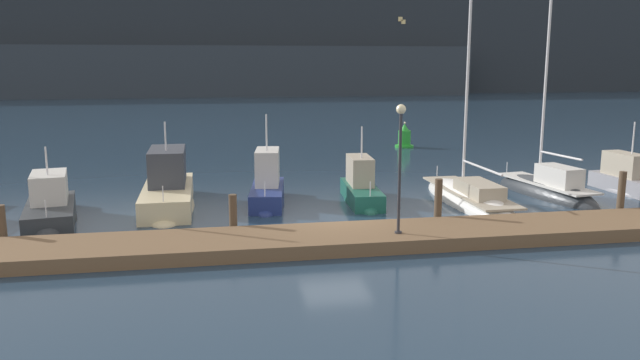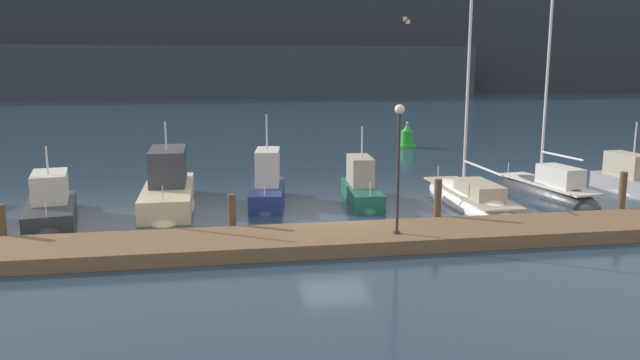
{
  "view_description": "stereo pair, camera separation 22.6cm",
  "coord_description": "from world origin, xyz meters",
  "px_view_note": "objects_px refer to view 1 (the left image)",
  "views": [
    {
      "loc": [
        -4.51,
        -21.77,
        6.03
      ],
      "look_at": [
        0.0,
        3.24,
        1.2
      ],
      "focal_mm": 35.0,
      "sensor_mm": 36.0,
      "label": 1
    },
    {
      "loc": [
        -4.29,
        -21.81,
        6.03
      ],
      "look_at": [
        0.0,
        3.24,
        1.2
      ],
      "focal_mm": 35.0,
      "sensor_mm": 36.0,
      "label": 2
    }
  ],
  "objects_px": {
    "motorboat_berth_3": "(51,213)",
    "sailboat_berth_8": "(547,193)",
    "motorboat_berth_4": "(168,195)",
    "dock_lamppost": "(400,149)",
    "channel_buoy": "(404,138)",
    "motorboat_berth_5": "(267,193)",
    "sailboat_berth_7": "(469,201)",
    "motorboat_berth_6": "(361,194)",
    "motorboat_berth_9": "(629,186)"
  },
  "relations": [
    {
      "from": "motorboat_berth_3",
      "to": "motorboat_berth_5",
      "type": "xyz_separation_m",
      "value": [
        8.56,
        1.37,
        0.2
      ]
    },
    {
      "from": "motorboat_berth_4",
      "to": "motorboat_berth_9",
      "type": "bearing_deg",
      "value": -2.77
    },
    {
      "from": "motorboat_berth_4",
      "to": "channel_buoy",
      "type": "bearing_deg",
      "value": 45.89
    },
    {
      "from": "sailboat_berth_7",
      "to": "motorboat_berth_5",
      "type": "bearing_deg",
      "value": 169.53
    },
    {
      "from": "motorboat_berth_6",
      "to": "sailboat_berth_7",
      "type": "height_order",
      "value": "sailboat_berth_7"
    },
    {
      "from": "motorboat_berth_3",
      "to": "motorboat_berth_6",
      "type": "height_order",
      "value": "motorboat_berth_6"
    },
    {
      "from": "motorboat_berth_6",
      "to": "channel_buoy",
      "type": "height_order",
      "value": "motorboat_berth_6"
    },
    {
      "from": "sailboat_berth_8",
      "to": "sailboat_berth_7",
      "type": "bearing_deg",
      "value": -168.68
    },
    {
      "from": "motorboat_berth_5",
      "to": "motorboat_berth_9",
      "type": "xyz_separation_m",
      "value": [
        16.81,
        -0.87,
        -0.12
      ]
    },
    {
      "from": "motorboat_berth_9",
      "to": "sailboat_berth_7",
      "type": "bearing_deg",
      "value": -175.01
    },
    {
      "from": "channel_buoy",
      "to": "dock_lamppost",
      "type": "xyz_separation_m",
      "value": [
        -7.72,
        -23.38,
        2.61
      ]
    },
    {
      "from": "sailboat_berth_7",
      "to": "dock_lamppost",
      "type": "bearing_deg",
      "value": -131.45
    },
    {
      "from": "motorboat_berth_4",
      "to": "sailboat_berth_8",
      "type": "distance_m",
      "value": 16.94
    },
    {
      "from": "motorboat_berth_5",
      "to": "motorboat_berth_6",
      "type": "bearing_deg",
      "value": -6.31
    },
    {
      "from": "motorboat_berth_5",
      "to": "channel_buoy",
      "type": "bearing_deg",
      "value": 54.95
    },
    {
      "from": "motorboat_berth_3",
      "to": "channel_buoy",
      "type": "distance_m",
      "value": 26.57
    },
    {
      "from": "motorboat_berth_3",
      "to": "sailboat_berth_7",
      "type": "relative_size",
      "value": 0.46
    },
    {
      "from": "sailboat_berth_7",
      "to": "motorboat_berth_9",
      "type": "xyz_separation_m",
      "value": [
        8.23,
        0.72,
        0.25
      ]
    },
    {
      "from": "motorboat_berth_5",
      "to": "dock_lamppost",
      "type": "relative_size",
      "value": 1.18
    },
    {
      "from": "sailboat_berth_7",
      "to": "sailboat_berth_8",
      "type": "relative_size",
      "value": 1.27
    },
    {
      "from": "motorboat_berth_3",
      "to": "motorboat_berth_4",
      "type": "xyz_separation_m",
      "value": [
        4.36,
        1.52,
        0.23
      ]
    },
    {
      "from": "motorboat_berth_3",
      "to": "channel_buoy",
      "type": "relative_size",
      "value": 3.06
    },
    {
      "from": "motorboat_berth_3",
      "to": "dock_lamppost",
      "type": "relative_size",
      "value": 1.32
    },
    {
      "from": "motorboat_berth_6",
      "to": "sailboat_berth_8",
      "type": "distance_m",
      "value": 8.67
    },
    {
      "from": "motorboat_berth_3",
      "to": "channel_buoy",
      "type": "height_order",
      "value": "motorboat_berth_3"
    },
    {
      "from": "motorboat_berth_3",
      "to": "sailboat_berth_8",
      "type": "xyz_separation_m",
      "value": [
        21.27,
        0.61,
        -0.12
      ]
    },
    {
      "from": "motorboat_berth_5",
      "to": "channel_buoy",
      "type": "relative_size",
      "value": 2.75
    },
    {
      "from": "sailboat_berth_8",
      "to": "motorboat_berth_3",
      "type": "bearing_deg",
      "value": -178.35
    },
    {
      "from": "sailboat_berth_7",
      "to": "motorboat_berth_9",
      "type": "bearing_deg",
      "value": 4.99
    },
    {
      "from": "motorboat_berth_6",
      "to": "channel_buoy",
      "type": "bearing_deg",
      "value": 66.3
    },
    {
      "from": "motorboat_berth_3",
      "to": "dock_lamppost",
      "type": "xyz_separation_m",
      "value": [
        12.21,
        -5.8,
        3.01
      ]
    },
    {
      "from": "motorboat_berth_5",
      "to": "sailboat_berth_7",
      "type": "relative_size",
      "value": 0.42
    },
    {
      "from": "dock_lamppost",
      "to": "sailboat_berth_8",
      "type": "bearing_deg",
      "value": 35.27
    },
    {
      "from": "motorboat_berth_9",
      "to": "motorboat_berth_4",
      "type": "bearing_deg",
      "value": 177.23
    },
    {
      "from": "motorboat_berth_3",
      "to": "sailboat_berth_7",
      "type": "height_order",
      "value": "sailboat_berth_7"
    },
    {
      "from": "sailboat_berth_7",
      "to": "sailboat_berth_8",
      "type": "bearing_deg",
      "value": 11.32
    },
    {
      "from": "motorboat_berth_9",
      "to": "channel_buoy",
      "type": "relative_size",
      "value": 2.7
    },
    {
      "from": "motorboat_berth_4",
      "to": "channel_buoy",
      "type": "height_order",
      "value": "motorboat_berth_4"
    },
    {
      "from": "channel_buoy",
      "to": "dock_lamppost",
      "type": "bearing_deg",
      "value": -108.27
    },
    {
      "from": "motorboat_berth_3",
      "to": "sailboat_berth_8",
      "type": "distance_m",
      "value": 21.28
    },
    {
      "from": "motorboat_berth_4",
      "to": "dock_lamppost",
      "type": "xyz_separation_m",
      "value": [
        7.84,
        -7.32,
        2.78
      ]
    },
    {
      "from": "dock_lamppost",
      "to": "channel_buoy",
      "type": "bearing_deg",
      "value": 71.73
    },
    {
      "from": "motorboat_berth_3",
      "to": "motorboat_berth_5",
      "type": "relative_size",
      "value": 1.12
    },
    {
      "from": "sailboat_berth_8",
      "to": "motorboat_berth_9",
      "type": "xyz_separation_m",
      "value": [
        4.09,
        -0.11,
        0.21
      ]
    },
    {
      "from": "motorboat_berth_3",
      "to": "sailboat_berth_8",
      "type": "bearing_deg",
      "value": 1.65
    },
    {
      "from": "channel_buoy",
      "to": "motorboat_berth_9",
      "type": "bearing_deg",
      "value": -72.32
    },
    {
      "from": "sailboat_berth_7",
      "to": "dock_lamppost",
      "type": "xyz_separation_m",
      "value": [
        -4.93,
        -5.59,
        3.17
      ]
    },
    {
      "from": "motorboat_berth_3",
      "to": "sailboat_berth_8",
      "type": "relative_size",
      "value": 0.59
    },
    {
      "from": "motorboat_berth_4",
      "to": "sailboat_berth_7",
      "type": "distance_m",
      "value": 12.9
    },
    {
      "from": "motorboat_berth_5",
      "to": "motorboat_berth_9",
      "type": "height_order",
      "value": "motorboat_berth_5"
    }
  ]
}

